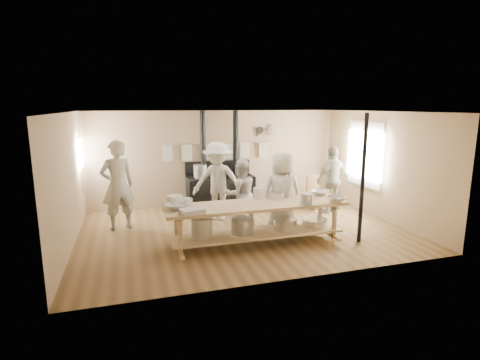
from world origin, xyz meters
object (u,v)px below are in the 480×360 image
object	(u,v)px
cook_center	(282,193)
cook_right	(333,180)
prep_table	(256,220)
chair	(316,198)
stove	(220,188)
cook_left	(241,194)
cook_far_left	(118,185)
roasting_pan	(192,211)
cook_by_window	(218,181)

from	to	relation	value
cook_center	cook_right	world-z (taller)	cook_center
prep_table	chair	distance (m)	3.28
stove	cook_left	xyz separation A→B (m)	(0.01, -1.88, 0.26)
stove	cook_left	size ratio (longest dim) A/B	1.66
cook_center	chair	size ratio (longest dim) A/B	2.06
cook_far_left	cook_center	distance (m)	3.61
prep_table	roasting_pan	world-z (taller)	roasting_pan
stove	chair	world-z (taller)	stove
chair	roasting_pan	xyz separation A→B (m)	(-3.79, -2.48, 0.64)
prep_table	cook_left	world-z (taller)	cook_left
prep_table	cook_far_left	xyz separation A→B (m)	(-2.61, 1.81, 0.48)
stove	cook_right	size ratio (longest dim) A/B	1.50
cook_by_window	roasting_pan	distance (m)	2.41
cook_center	cook_right	xyz separation A→B (m)	(1.91, 1.18, -0.03)
cook_by_window	chair	size ratio (longest dim) A/B	2.18
cook_left	cook_by_window	size ratio (longest dim) A/B	0.83
stove	cook_center	xyz separation A→B (m)	(0.73, -2.55, 0.38)
cook_by_window	stove	bearing A→B (deg)	99.27
cook_far_left	prep_table	bearing A→B (deg)	127.76
cook_center	cook_by_window	distance (m)	1.76
cook_left	chair	distance (m)	2.70
prep_table	cook_by_window	size ratio (longest dim) A/B	1.90
cook_far_left	roasting_pan	distance (m)	2.50
prep_table	stove	bearing A→B (deg)	89.96
prep_table	cook_left	size ratio (longest dim) A/B	2.30
cook_left	cook_right	distance (m)	2.68
cook_far_left	cook_center	bearing A→B (deg)	140.61
cook_center	cook_by_window	world-z (taller)	cook_by_window
stove	roasting_pan	world-z (taller)	stove
prep_table	cook_by_window	xyz separation A→B (m)	(-0.33, 1.87, 0.43)
chair	stove	bearing A→B (deg)	150.25
prep_table	cook_left	distance (m)	1.17
cook_left	roasting_pan	distance (m)	1.99
cook_left	cook_by_window	xyz separation A→B (m)	(-0.35, 0.73, 0.16)
cook_left	cook_right	world-z (taller)	cook_right
cook_center	cook_by_window	xyz separation A→B (m)	(-1.06, 1.40, 0.05)
cook_left	cook_center	world-z (taller)	cook_center
cook_far_left	cook_center	world-z (taller)	cook_far_left
cook_far_left	cook_right	distance (m)	5.26
stove	roasting_pan	size ratio (longest dim) A/B	6.31
cook_right	chair	world-z (taller)	cook_right
stove	cook_center	world-z (taller)	stove
cook_right	cook_far_left	bearing A→B (deg)	-15.04
cook_center	cook_by_window	bearing A→B (deg)	-49.75
prep_table	roasting_pan	distance (m)	1.41
cook_far_left	cook_right	size ratio (longest dim) A/B	1.16
cook_right	cook_left	bearing A→B (deg)	-2.24
cook_center	roasting_pan	size ratio (longest dim) A/B	4.37
stove	prep_table	bearing A→B (deg)	-90.04
cook_left	cook_right	bearing A→B (deg)	-172.87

